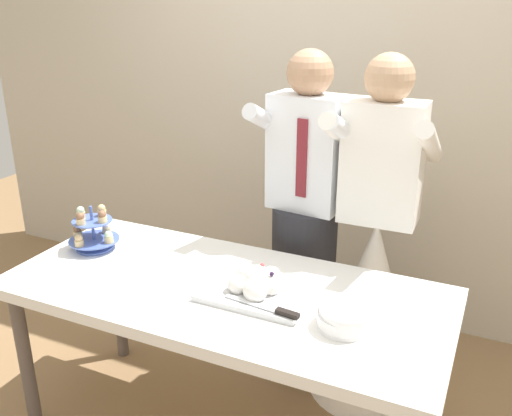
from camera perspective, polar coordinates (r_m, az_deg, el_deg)
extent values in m
cube|color=beige|center=(3.30, 8.04, 13.33)|extent=(5.20, 0.10, 2.90)
cube|color=white|center=(2.29, -3.33, -8.57)|extent=(1.80, 0.80, 0.05)
cylinder|color=#564C47|center=(2.73, -22.42, -14.47)|extent=(0.06, 0.06, 0.72)
cylinder|color=#564C47|center=(3.12, -13.92, -8.78)|extent=(0.06, 0.06, 0.72)
cylinder|color=#564C47|center=(2.57, 17.66, -16.35)|extent=(0.06, 0.06, 0.72)
cylinder|color=#4C66B2|center=(2.70, -16.11, -3.88)|extent=(0.17, 0.17, 0.01)
cylinder|color=#4C66B2|center=(2.66, -16.33, -1.94)|extent=(0.01, 0.01, 0.21)
cylinder|color=#4C66B2|center=(2.68, -16.20, -3.12)|extent=(0.23, 0.23, 0.01)
cylinder|color=#D1B784|center=(2.62, -14.79, -3.14)|extent=(0.04, 0.04, 0.03)
sphere|color=beige|center=(2.61, -14.84, -2.66)|extent=(0.04, 0.04, 0.04)
cylinder|color=#D1B784|center=(2.73, -15.00, -2.15)|extent=(0.04, 0.04, 0.03)
sphere|color=white|center=(2.72, -15.05, -1.69)|extent=(0.04, 0.04, 0.04)
cylinder|color=#D1B784|center=(2.72, -17.74, -2.52)|extent=(0.04, 0.04, 0.03)
sphere|color=brown|center=(2.72, -17.79, -2.06)|extent=(0.04, 0.04, 0.04)
cylinder|color=#D1B784|center=(2.62, -17.60, -3.43)|extent=(0.04, 0.04, 0.03)
sphere|color=#D6B27A|center=(2.61, -17.66, -2.95)|extent=(0.04, 0.04, 0.04)
cylinder|color=#4C66B2|center=(2.65, -16.40, -1.24)|extent=(0.18, 0.18, 0.01)
cylinder|color=#D1B784|center=(2.60, -15.40, -1.12)|extent=(0.04, 0.04, 0.03)
sphere|color=brown|center=(2.59, -15.45, -0.63)|extent=(0.04, 0.04, 0.04)
cylinder|color=#D1B784|center=(2.68, -15.46, -0.49)|extent=(0.04, 0.04, 0.03)
sphere|color=#D6B27A|center=(2.67, -15.50, -0.01)|extent=(0.04, 0.04, 0.04)
cylinder|color=#D1B784|center=(2.68, -17.44, -0.68)|extent=(0.04, 0.04, 0.03)
sphere|color=beige|center=(2.67, -17.50, -0.21)|extent=(0.04, 0.04, 0.04)
cylinder|color=#D1B784|center=(2.60, -17.46, -1.32)|extent=(0.04, 0.04, 0.03)
sphere|color=brown|center=(2.60, -17.51, -0.83)|extent=(0.04, 0.04, 0.04)
cube|color=silver|center=(2.21, 0.15, -8.55)|extent=(0.42, 0.31, 0.02)
sphere|color=white|center=(2.17, 1.47, -7.90)|extent=(0.08, 0.08, 0.08)
sphere|color=white|center=(2.25, 1.57, -6.92)|extent=(0.08, 0.08, 0.08)
sphere|color=white|center=(2.25, -0.83, -6.76)|extent=(0.09, 0.09, 0.09)
sphere|color=white|center=(2.18, -1.87, -7.82)|extent=(0.08, 0.08, 0.08)
sphere|color=white|center=(2.13, -0.07, -8.40)|extent=(0.10, 0.10, 0.10)
sphere|color=white|center=(2.18, 0.15, -7.24)|extent=(0.11, 0.11, 0.11)
sphere|color=#DB474C|center=(2.17, -0.21, -6.31)|extent=(0.02, 0.02, 0.02)
sphere|color=#DB474C|center=(2.18, 0.64, -5.88)|extent=(0.02, 0.02, 0.02)
sphere|color=#DB474C|center=(2.16, 0.64, -6.54)|extent=(0.02, 0.02, 0.02)
sphere|color=#2D1938|center=(2.18, -0.18, -6.14)|extent=(0.02, 0.02, 0.02)
sphere|color=#2D1938|center=(2.15, 1.62, -6.74)|extent=(0.02, 0.02, 0.02)
cube|color=silver|center=(2.10, -0.43, -9.73)|extent=(0.23, 0.05, 0.00)
cube|color=black|center=(2.04, 3.22, -10.70)|extent=(0.09, 0.04, 0.02)
cylinder|color=white|center=(2.04, 8.96, -11.77)|extent=(0.19, 0.19, 0.01)
cylinder|color=white|center=(2.04, 9.02, -11.49)|extent=(0.19, 0.19, 0.01)
cylinder|color=white|center=(2.03, 9.02, -11.23)|extent=(0.19, 0.19, 0.01)
cylinder|color=white|center=(2.03, 9.04, -10.97)|extent=(0.19, 0.19, 0.01)
cylinder|color=white|center=(2.02, 9.03, -10.71)|extent=(0.19, 0.19, 0.01)
cylinder|color=white|center=(2.01, 9.26, -10.47)|extent=(0.19, 0.19, 0.01)
cylinder|color=white|center=(2.01, 9.28, -10.21)|extent=(0.19, 0.19, 0.01)
cylinder|color=#232328|center=(2.89, 4.79, -8.45)|extent=(0.32, 0.32, 0.92)
cube|color=white|center=(2.61, 5.27, 5.64)|extent=(0.36, 0.24, 0.54)
sphere|color=tan|center=(2.54, 5.55, 13.59)|extent=(0.21, 0.21, 0.21)
cylinder|color=white|center=(2.67, 1.91, 8.43)|extent=(0.13, 0.49, 0.28)
cylinder|color=white|center=(2.51, 9.56, 7.34)|extent=(0.13, 0.49, 0.28)
cube|color=maroon|center=(2.51, 4.70, 5.04)|extent=(0.05, 0.02, 0.36)
cone|color=white|center=(2.79, 11.58, -10.00)|extent=(0.56, 0.56, 0.92)
cube|color=white|center=(2.50, 12.79, 4.51)|extent=(0.34, 0.20, 0.54)
sphere|color=tan|center=(2.43, 13.48, 12.79)|extent=(0.21, 0.21, 0.21)
cylinder|color=white|center=(2.52, 8.69, 7.44)|extent=(0.08, 0.49, 0.28)
cylinder|color=white|center=(2.45, 17.31, 6.34)|extent=(0.08, 0.49, 0.28)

